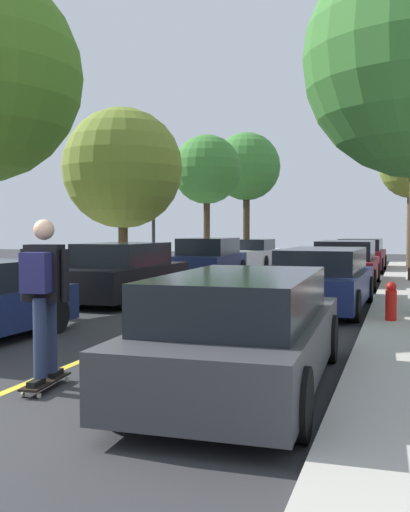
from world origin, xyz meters
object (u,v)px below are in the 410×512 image
Objects in this scene: parked_car_left_farthest at (253,254)px; street_tree_left_farthest at (247,167)px; skateboarder at (43,289)px; parked_car_right_far at (347,263)px; parked_car_right_farthest at (361,255)px; parked_car_right_near at (323,279)px; skateboard at (46,382)px; streetlamp at (153,197)px; parked_car_left_far at (209,259)px; street_tree_left_near at (123,169)px; parked_car_left_near at (124,273)px; street_tree_left_far at (207,170)px; parked_car_right_nearest at (244,331)px; fire_hydrant at (391,301)px.

street_tree_left_farthest is at bearing 107.20° from parked_car_left_farthest.
skateboarder is at bearing -80.05° from street_tree_left_farthest.
parked_car_right_farthest is (-0.00, 6.75, -0.01)m from parked_car_right_far.
parked_car_right_near is 21.48m from street_tree_left_farthest.
parked_car_right_near is 7.98m from skateboard.
parked_car_left_farthest is 8.01m from streetlamp.
parked_car_left_far is 7.67m from parked_car_right_farthest.
parked_car_right_far is at bearing -89.99° from parked_car_right_farthest.
skateboard is at bearing -78.95° from parked_car_left_far.
parked_car_right_far is 0.84× the size of street_tree_left_near.
parked_car_left_near is at bearing 110.15° from skateboarder.
skateboarder is (4.83, -20.26, -3.38)m from street_tree_left_far.
street_tree_left_farthest reaches higher than street_tree_left_near.
skateboard is (4.55, -13.46, -2.85)m from streetlamp.
parked_car_right_farthest is (4.89, 12.65, -0.00)m from parked_car_left_near.
parked_car_right_far is 13.70m from skateboarder.
street_tree_left_near is at bearing 150.22° from parked_car_right_near.
streetlamp reaches higher than parked_car_left_near.
parked_car_right_near is (-0.00, 6.91, 0.03)m from parked_car_right_nearest.
streetlamp is (-1.75, -0.89, 2.21)m from parked_car_left_far.
parked_car_right_far is at bearing 81.21° from skateboard.
parked_car_left_farthest is 5.87× the size of fire_hydrant.
parked_car_right_nearest is 0.63× the size of street_tree_left_farthest.
skateboarder reaches higher than skateboard.
parked_car_left_far is 14.07m from street_tree_left_farthest.
street_tree_left_near is at bearing -126.74° from parked_car_left_far.
parked_car_right_farthest is at bearing 84.14° from skateboarder.
fire_hydrant is (1.50, -7.98, -0.22)m from parked_car_right_far.
street_tree_left_near is at bearing -128.70° from parked_car_right_farthest.
parked_car_left_farthest reaches higher than parked_car_right_nearest.
street_tree_left_near reaches higher than streetlamp.
parked_car_right_far is 0.78× the size of street_tree_left_far.
parked_car_left_farthest reaches higher than fire_hydrant.
fire_hydrant is (8.41, -14.69, -4.02)m from street_tree_left_far.
parked_car_left_near is at bearing -90.00° from parked_car_left_far.
street_tree_left_farthest reaches higher than skateboard.
parked_car_right_far is 8.12m from fire_hydrant.
skateboarder is at bearing -98.75° from parked_car_right_far.
parked_car_right_nearest is 0.82× the size of street_tree_left_near.
street_tree_left_near is 7.92× the size of fire_hydrant.
street_tree_left_near is 0.93× the size of street_tree_left_far.
streetlamp is at bearing 81.45° from street_tree_left_near.
parked_car_left_farthest is at bearing -72.80° from street_tree_left_farthest.
street_tree_left_farthest is at bearing 99.96° from skateboard.
parked_car_right_near is at bearing -70.75° from street_tree_left_farthest.
parked_car_left_farthest is at bearing 97.61° from skateboarder.
parked_car_right_near is 5.83m from parked_car_right_far.
streetlamp reaches higher than parked_car_left_far.
parked_car_left_farthest is 4.78× the size of skateboard.
parked_car_right_far is at bearing 90.01° from parked_car_right_nearest.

